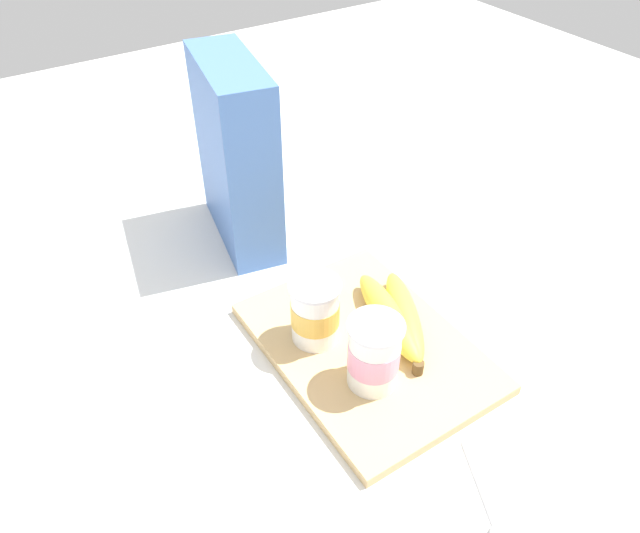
% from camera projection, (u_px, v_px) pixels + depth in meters
% --- Properties ---
extents(ground_plane, '(2.40, 2.40, 0.00)m').
position_uv_depth(ground_plane, '(366.00, 351.00, 0.79)').
color(ground_plane, silver).
extents(cutting_board, '(0.32, 0.23, 0.02)m').
position_uv_depth(cutting_board, '(366.00, 347.00, 0.78)').
color(cutting_board, tan).
rests_on(cutting_board, ground_plane).
extents(cereal_box, '(0.22, 0.12, 0.29)m').
position_uv_depth(cereal_box, '(237.00, 155.00, 0.90)').
color(cereal_box, '#4770B7').
rests_on(cereal_box, ground_plane).
extents(yogurt_cup_front, '(0.07, 0.07, 0.09)m').
position_uv_depth(yogurt_cup_front, '(374.00, 354.00, 0.70)').
color(yogurt_cup_front, white).
rests_on(yogurt_cup_front, cutting_board).
extents(yogurt_cup_back, '(0.07, 0.07, 0.09)m').
position_uv_depth(yogurt_cup_back, '(315.00, 311.00, 0.76)').
color(yogurt_cup_back, white).
rests_on(yogurt_cup_back, cutting_board).
extents(banana_bunch, '(0.18, 0.11, 0.04)m').
position_uv_depth(banana_bunch, '(396.00, 316.00, 0.79)').
color(banana_bunch, yellow).
rests_on(banana_bunch, cutting_board).
extents(spoon, '(0.13, 0.07, 0.01)m').
position_uv_depth(spoon, '(493.00, 515.00, 0.61)').
color(spoon, silver).
rests_on(spoon, ground_plane).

